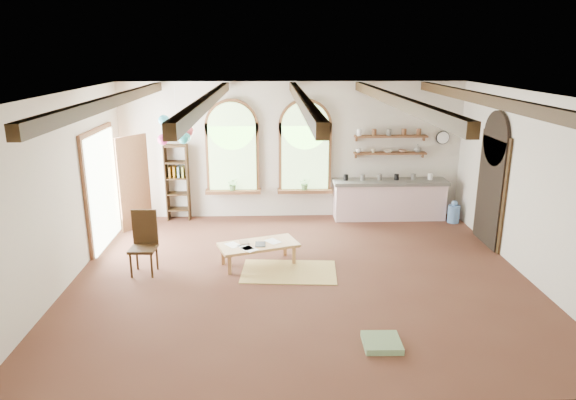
{
  "coord_description": "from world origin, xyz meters",
  "views": [
    {
      "loc": [
        -0.52,
        -8.41,
        3.86
      ],
      "look_at": [
        -0.2,
        0.6,
        1.24
      ],
      "focal_mm": 32.0,
      "sensor_mm": 36.0,
      "label": 1
    }
  ],
  "objects_px": {
    "kitchen_counter": "(389,199)",
    "side_chair": "(144,256)",
    "coffee_table": "(258,246)",
    "balloon_cluster": "(176,130)"
  },
  "relations": [
    {
      "from": "kitchen_counter",
      "to": "side_chair",
      "type": "height_order",
      "value": "side_chair"
    },
    {
      "from": "coffee_table",
      "to": "side_chair",
      "type": "xyz_separation_m",
      "value": [
        -2.04,
        -0.32,
        -0.03
      ]
    },
    {
      "from": "kitchen_counter",
      "to": "side_chair",
      "type": "bearing_deg",
      "value": -149.75
    },
    {
      "from": "side_chair",
      "to": "kitchen_counter",
      "type": "bearing_deg",
      "value": 30.25
    },
    {
      "from": "kitchen_counter",
      "to": "balloon_cluster",
      "type": "relative_size",
      "value": 2.35
    },
    {
      "from": "kitchen_counter",
      "to": "coffee_table",
      "type": "xyz_separation_m",
      "value": [
        -3.06,
        -2.65,
        -0.11
      ]
    },
    {
      "from": "side_chair",
      "to": "balloon_cluster",
      "type": "bearing_deg",
      "value": 77.4
    },
    {
      "from": "kitchen_counter",
      "to": "coffee_table",
      "type": "height_order",
      "value": "kitchen_counter"
    },
    {
      "from": "coffee_table",
      "to": "kitchen_counter",
      "type": "bearing_deg",
      "value": 40.98
    },
    {
      "from": "side_chair",
      "to": "balloon_cluster",
      "type": "relative_size",
      "value": 1.0
    }
  ]
}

